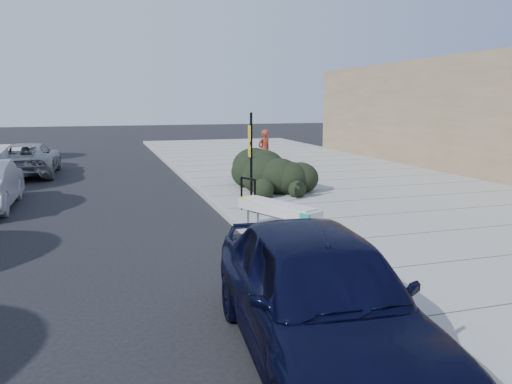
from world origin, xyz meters
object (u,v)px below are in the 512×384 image
Objects in this scene: sign_post at (251,155)px; pedestrian at (264,150)px; bike_rack at (248,191)px; sedan_navy at (319,295)px; bench at (278,209)px; suv_silver at (28,159)px.

pedestrian is (2.94, 7.66, -0.65)m from sign_post.
sedan_navy is at bearing -122.46° from bike_rack.
bench is 14.80m from suv_silver.
suv_silver is at bearing 111.66° from sedan_navy.
sign_post reaches higher than pedestrian.
sedan_navy is 0.97× the size of suv_silver.
suv_silver is (-5.57, 18.44, -0.14)m from sedan_navy.
suv_silver is at bearing 94.76° from bench.
bench is 2.51× the size of bike_rack.
bike_rack is 8.62m from pedestrian.
bench is 3.03m from sign_post.
pedestrian is (4.52, 15.90, 0.21)m from sedan_navy.
pedestrian is at bearing 166.80° from suv_silver.
sedan_navy is 16.54m from pedestrian.
sedan_navy is at bearing -127.87° from bench.
sign_post is at bearing 40.41° from bike_rack.
bench is at bearing -87.41° from sign_post.
pedestrian reaches higher than sedan_navy.
pedestrian reaches higher than suv_silver.
sign_post is 1.51× the size of pedestrian.
sedan_navy is (-1.58, -8.24, -0.85)m from sign_post.
sedan_navy is at bearing 107.70° from suv_silver.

